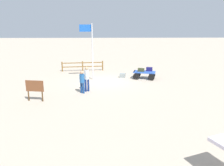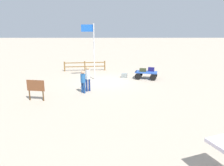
{
  "view_description": "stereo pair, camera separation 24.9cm",
  "coord_description": "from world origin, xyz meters",
  "px_view_note": "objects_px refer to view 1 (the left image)",
  "views": [
    {
      "loc": [
        -0.1,
        17.83,
        4.61
      ],
      "look_at": [
        -0.43,
        6.0,
        1.46
      ],
      "focal_mm": 35.54,
      "sensor_mm": 36.0,
      "label": 1
    },
    {
      "loc": [
        -0.35,
        17.83,
        4.61
      ],
      "look_at": [
        -0.43,
        6.0,
        1.46
      ],
      "focal_mm": 35.54,
      "sensor_mm": 36.0,
      "label": 2
    }
  ],
  "objects_px": {
    "worker_lead": "(82,80)",
    "worker_trailing": "(87,77)",
    "luggage_cart": "(144,74)",
    "suitcase_dark": "(149,69)",
    "suitcase_olive": "(141,70)",
    "signboard": "(35,87)",
    "suitcase_navy": "(123,75)",
    "flagpole": "(91,46)"
  },
  "relations": [
    {
      "from": "suitcase_olive",
      "to": "signboard",
      "type": "bearing_deg",
      "value": 37.1
    },
    {
      "from": "suitcase_dark",
      "to": "worker_lead",
      "type": "xyz_separation_m",
      "value": [
        5.41,
        4.2,
        0.11
      ]
    },
    {
      "from": "luggage_cart",
      "to": "signboard",
      "type": "height_order",
      "value": "signboard"
    },
    {
      "from": "signboard",
      "to": "suitcase_olive",
      "type": "bearing_deg",
      "value": -142.9
    },
    {
      "from": "flagpole",
      "to": "signboard",
      "type": "distance_m",
      "value": 6.56
    },
    {
      "from": "worker_lead",
      "to": "signboard",
      "type": "relative_size",
      "value": 1.21
    },
    {
      "from": "suitcase_navy",
      "to": "flagpole",
      "type": "relative_size",
      "value": 0.12
    },
    {
      "from": "suitcase_dark",
      "to": "flagpole",
      "type": "bearing_deg",
      "value": 3.66
    },
    {
      "from": "suitcase_olive",
      "to": "signboard",
      "type": "xyz_separation_m",
      "value": [
        7.38,
        5.58,
        0.08
      ]
    },
    {
      "from": "worker_lead",
      "to": "worker_trailing",
      "type": "height_order",
      "value": "worker_trailing"
    },
    {
      "from": "suitcase_navy",
      "to": "worker_trailing",
      "type": "height_order",
      "value": "worker_trailing"
    },
    {
      "from": "suitcase_olive",
      "to": "worker_trailing",
      "type": "height_order",
      "value": "worker_trailing"
    },
    {
      "from": "suitcase_olive",
      "to": "luggage_cart",
      "type": "bearing_deg",
      "value": -179.8
    },
    {
      "from": "suitcase_dark",
      "to": "flagpole",
      "type": "relative_size",
      "value": 0.12
    },
    {
      "from": "worker_lead",
      "to": "flagpole",
      "type": "distance_m",
      "value": 4.34
    },
    {
      "from": "luggage_cart",
      "to": "suitcase_olive",
      "type": "height_order",
      "value": "suitcase_olive"
    },
    {
      "from": "worker_lead",
      "to": "signboard",
      "type": "height_order",
      "value": "worker_lead"
    },
    {
      "from": "flagpole",
      "to": "signboard",
      "type": "height_order",
      "value": "flagpole"
    },
    {
      "from": "suitcase_olive",
      "to": "flagpole",
      "type": "bearing_deg",
      "value": 1.89
    },
    {
      "from": "suitcase_dark",
      "to": "suitcase_navy",
      "type": "distance_m",
      "value": 2.41
    },
    {
      "from": "worker_lead",
      "to": "luggage_cart",
      "type": "bearing_deg",
      "value": -140.87
    },
    {
      "from": "luggage_cart",
      "to": "suitcase_navy",
      "type": "xyz_separation_m",
      "value": [
        1.84,
        -0.48,
        -0.26
      ]
    },
    {
      "from": "signboard",
      "to": "luggage_cart",
      "type": "bearing_deg",
      "value": -143.91
    },
    {
      "from": "worker_lead",
      "to": "worker_trailing",
      "type": "bearing_deg",
      "value": -125.62
    },
    {
      "from": "flagpole",
      "to": "suitcase_olive",
      "type": "bearing_deg",
      "value": -178.11
    },
    {
      "from": "flagpole",
      "to": "worker_lead",
      "type": "bearing_deg",
      "value": 84.52
    },
    {
      "from": "signboard",
      "to": "suitcase_dark",
      "type": "bearing_deg",
      "value": -144.67
    },
    {
      "from": "suitcase_navy",
      "to": "worker_trailing",
      "type": "xyz_separation_m",
      "value": [
        2.81,
        4.1,
        0.83
      ]
    },
    {
      "from": "luggage_cart",
      "to": "suitcase_dark",
      "type": "relative_size",
      "value": 3.53
    },
    {
      "from": "worker_lead",
      "to": "suitcase_dark",
      "type": "bearing_deg",
      "value": -142.19
    },
    {
      "from": "worker_trailing",
      "to": "flagpole",
      "type": "xyz_separation_m",
      "value": [
        -0.08,
        -3.47,
        1.83
      ]
    },
    {
      "from": "luggage_cart",
      "to": "worker_trailing",
      "type": "height_order",
      "value": "worker_trailing"
    },
    {
      "from": "worker_lead",
      "to": "worker_trailing",
      "type": "xyz_separation_m",
      "value": [
        -0.29,
        -0.4,
        0.09
      ]
    },
    {
      "from": "suitcase_dark",
      "to": "worker_trailing",
      "type": "distance_m",
      "value": 6.38
    },
    {
      "from": "worker_trailing",
      "to": "signboard",
      "type": "distance_m",
      "value": 3.6
    },
    {
      "from": "suitcase_navy",
      "to": "worker_lead",
      "type": "height_order",
      "value": "worker_lead"
    },
    {
      "from": "luggage_cart",
      "to": "worker_lead",
      "type": "distance_m",
      "value": 6.38
    },
    {
      "from": "worker_lead",
      "to": "worker_trailing",
      "type": "distance_m",
      "value": 0.5
    },
    {
      "from": "luggage_cart",
      "to": "worker_trailing",
      "type": "xyz_separation_m",
      "value": [
        4.65,
        3.62,
        0.57
      ]
    },
    {
      "from": "suitcase_dark",
      "to": "worker_lead",
      "type": "bearing_deg",
      "value": 37.81
    },
    {
      "from": "suitcase_dark",
      "to": "worker_lead",
      "type": "distance_m",
      "value": 6.85
    },
    {
      "from": "suitcase_olive",
      "to": "worker_lead",
      "type": "height_order",
      "value": "worker_lead"
    }
  ]
}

